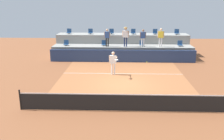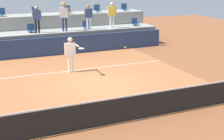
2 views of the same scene
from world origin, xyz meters
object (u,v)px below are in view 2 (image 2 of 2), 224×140
at_px(stadium_chair_lower_right, 86,26).
at_px(stadium_chair_upper_left, 2,13).
at_px(spectator_leaning_on_rail, 89,15).
at_px(stadium_chair_lower_left, 31,29).
at_px(tennis_player, 71,51).
at_px(spectator_in_grey, 112,13).
at_px(spectator_in_white, 37,17).
at_px(spectator_with_hat, 64,13).
at_px(stadium_chair_upper_mid_left, 35,11).
at_px(stadium_chair_lower_far_right, 135,23).
at_px(stadium_chair_upper_right, 97,9).
at_px(stadium_chair_upper_mid_right, 67,10).
at_px(tennis_ball, 125,47).
at_px(stadium_chair_upper_far_right, 124,8).

distance_m(stadium_chair_lower_right, stadium_chair_upper_left, 5.39).
bearing_deg(spectator_leaning_on_rail, stadium_chair_lower_left, 173.86).
relative_size(tennis_player, spectator_in_grey, 1.04).
relative_size(stadium_chair_lower_left, spectator_leaning_on_rail, 0.33).
bearing_deg(tennis_player, spectator_leaning_on_rail, 61.62).
bearing_deg(spectator_in_white, stadium_chair_upper_left, 129.38).
bearing_deg(spectator_with_hat, stadium_chair_upper_mid_left, 121.97).
relative_size(tennis_player, spectator_in_white, 1.08).
xyz_separation_m(stadium_chair_lower_far_right, stadium_chair_upper_right, (-2.09, 1.80, 0.85)).
distance_m(stadium_chair_upper_mid_left, stadium_chair_upper_mid_right, 2.17).
height_order(stadium_chair_lower_far_right, stadium_chair_upper_left, stadium_chair_upper_left).
bearing_deg(spectator_with_hat, tennis_player, -101.72).
bearing_deg(stadium_chair_upper_mid_right, tennis_ball, -86.26).
height_order(stadium_chair_lower_left, spectator_leaning_on_rail, spectator_leaning_on_rail).
bearing_deg(spectator_in_grey, stadium_chair_upper_mid_left, 154.31).
distance_m(stadium_chair_upper_far_right, tennis_player, 9.28).
xyz_separation_m(stadium_chair_upper_mid_left, stadium_chair_upper_right, (4.33, 0.00, 0.00)).
relative_size(stadium_chair_lower_left, stadium_chair_upper_far_right, 1.00).
height_order(stadium_chair_lower_right, stadium_chair_upper_far_right, stadium_chair_upper_far_right).
distance_m(stadium_chair_lower_far_right, stadium_chair_upper_far_right, 1.99).
bearing_deg(tennis_player, stadium_chair_upper_left, 109.88).
distance_m(stadium_chair_upper_right, stadium_chair_upper_far_right, 2.13).
relative_size(stadium_chair_lower_right, stadium_chair_lower_far_right, 1.00).
bearing_deg(spectator_in_grey, tennis_player, -131.40).
height_order(stadium_chair_lower_far_right, stadium_chair_upper_far_right, stadium_chair_upper_far_right).
bearing_deg(stadium_chair_lower_left, stadium_chair_upper_far_right, 14.23).
height_order(stadium_chair_lower_left, stadium_chair_lower_far_right, same).
distance_m(spectator_with_hat, spectator_leaning_on_rail, 1.58).
bearing_deg(stadium_chair_lower_right, stadium_chair_upper_right, 51.46).
height_order(stadium_chair_lower_right, stadium_chair_lower_far_right, same).
bearing_deg(stadium_chair_lower_right, stadium_chair_lower_left, 180.00).
bearing_deg(spectator_leaning_on_rail, stadium_chair_upper_right, 57.35).
distance_m(stadium_chair_lower_far_right, stadium_chair_upper_mid_left, 6.72).
bearing_deg(stadium_chair_upper_left, stadium_chair_lower_right, -19.78).
relative_size(spectator_with_hat, spectator_in_grey, 1.06).
xyz_separation_m(stadium_chair_upper_mid_left, spectator_leaning_on_rail, (2.93, -2.18, -0.12)).
bearing_deg(stadium_chair_upper_left, spectator_in_white, -50.62).
distance_m(stadium_chair_upper_far_right, tennis_ball, 9.03).
bearing_deg(stadium_chair_upper_right, stadium_chair_lower_far_right, -40.73).
bearing_deg(stadium_chair_lower_far_right, tennis_ball, -120.37).
bearing_deg(stadium_chair_lower_left, stadium_chair_upper_mid_right, 32.68).
bearing_deg(stadium_chair_upper_mid_right, stadium_chair_upper_right, 0.00).
xyz_separation_m(spectator_leaning_on_rail, tennis_ball, (-0.23, -5.97, -0.88)).
relative_size(stadium_chair_lower_right, spectator_in_white, 0.32).
relative_size(stadium_chair_upper_left, tennis_ball, 7.65).
xyz_separation_m(stadium_chair_upper_right, spectator_with_hat, (-2.97, -2.18, 0.04)).
bearing_deg(stadium_chair_lower_left, spectator_in_grey, -4.24).
height_order(stadium_chair_upper_mid_right, spectator_leaning_on_rail, spectator_leaning_on_rail).
height_order(stadium_chair_upper_mid_right, stadium_chair_upper_far_right, same).
distance_m(stadium_chair_upper_mid_left, tennis_ball, 8.64).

